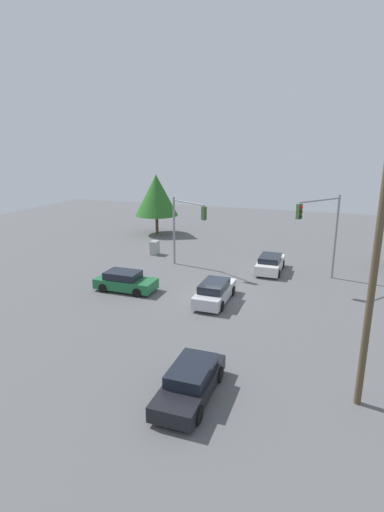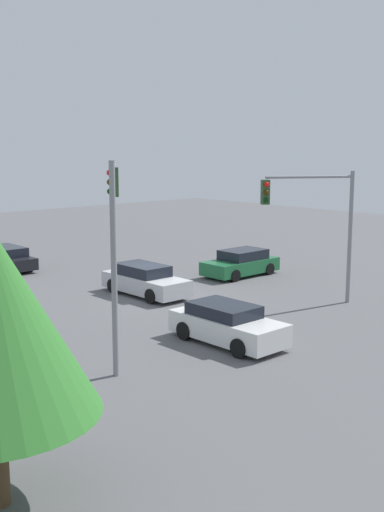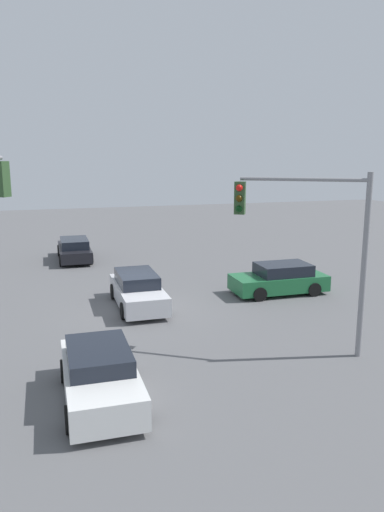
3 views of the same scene
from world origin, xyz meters
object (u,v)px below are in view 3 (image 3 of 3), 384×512
sedan_dark (74,249)px  sedan_white (100,375)px  sedan_green (280,279)px  traffic_signal_cross (311,230)px  sedan_silver (138,290)px

sedan_dark → sedan_white: bearing=-91.5°
sedan_dark → sedan_white: 18.16m
sedan_green → traffic_signal_cross: size_ratio=0.74×
traffic_signal_cross → sedan_white: bearing=43.3°
sedan_dark → sedan_green: sedan_green is taller
sedan_green → sedan_white: (7.94, -9.15, 0.02)m
traffic_signal_cross → sedan_dark: bearing=-37.4°
sedan_dark → traffic_signal_cross: traffic_signal_cross is taller
sedan_silver → traffic_signal_cross: (6.40, 4.42, 3.36)m
sedan_silver → traffic_signal_cross: 8.48m
sedan_dark → sedan_white: sedan_white is taller
sedan_silver → traffic_signal_cross: size_ratio=0.80×
sedan_white → sedan_green: bearing=-139.1°
sedan_dark → sedan_white: size_ratio=1.06×
sedan_silver → sedan_dark: bearing=-79.1°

